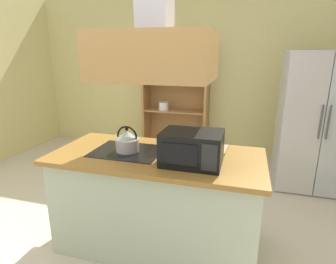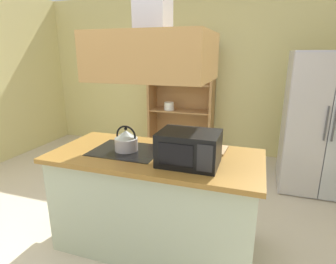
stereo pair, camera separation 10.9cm
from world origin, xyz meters
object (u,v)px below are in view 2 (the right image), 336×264
refrigerator (322,123)px  microwave (189,148)px  cutting_board (207,148)px  kettle (126,140)px  dish_cabinet (181,106)px

refrigerator → microwave: bearing=-124.2°
cutting_board → kettle: bearing=-159.0°
kettle → microwave: microwave is taller
dish_cabinet → cutting_board: size_ratio=5.52×
refrigerator → cutting_board: bearing=-128.8°
cutting_board → microwave: 0.41m
cutting_board → microwave: (-0.07, -0.38, 0.12)m
cutting_board → microwave: size_ratio=0.74×
microwave → dish_cabinet: bearing=107.0°
cutting_board → dish_cabinet: bearing=111.2°
refrigerator → kettle: size_ratio=7.79×
dish_cabinet → cutting_board: 2.48m
kettle → cutting_board: (0.67, 0.26, -0.09)m
dish_cabinet → microwave: dish_cabinet is taller
refrigerator → kettle: refrigerator is taller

